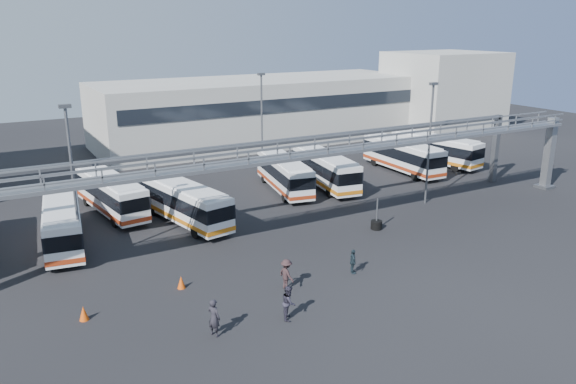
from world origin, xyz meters
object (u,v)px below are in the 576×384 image
bus_9 (435,149)px  pedestrian_a (214,318)px  bus_5 (284,173)px  bus_8 (403,155)px  bus_6 (325,168)px  pedestrian_d (353,262)px  light_pole_back (262,119)px  light_pole_left (73,178)px  pedestrian_c (287,274)px  cone_right (181,282)px  light_pole_mid (430,137)px  tire_stack (376,224)px  bus_2 (111,193)px  bus_3 (184,202)px  pedestrian_b (289,302)px  bus_1 (62,222)px  cone_left (84,313)px

bus_9 → pedestrian_a: (-34.42, -20.96, -0.78)m
bus_5 → pedestrian_a: 25.28m
bus_8 → bus_9: (5.17, 0.69, -0.02)m
bus_6 → pedestrian_d: (-9.06, -17.04, -0.98)m
light_pole_back → pedestrian_a: bearing=-121.4°
light_pole_left → pedestrian_c: (9.66, -9.33, -4.82)m
bus_9 → cone_right: bearing=-166.8°
bus_6 → light_pole_mid: bearing=-52.6°
pedestrian_c → pedestrian_d: (4.56, -0.20, -0.13)m
pedestrian_d → cone_right: bearing=92.4°
light_pole_mid → pedestrian_d: bearing=-148.3°
bus_5 → pedestrian_d: (-5.05, -17.69, -0.91)m
light_pole_mid → tire_stack: (-7.66, -3.05, -5.32)m
bus_2 → pedestrian_c: size_ratio=5.74×
bus_3 → bus_8: size_ratio=0.99×
bus_6 → bus_8: size_ratio=1.01×
pedestrian_b → pedestrian_a: bearing=116.0°
bus_1 → tire_stack: (20.79, -8.12, -1.30)m
cone_left → cone_right: size_ratio=1.03×
light_pole_left → pedestrian_d: bearing=-33.8°
light_pole_back → pedestrian_c: light_pole_back is taller
tire_stack → cone_left: bearing=-171.5°
pedestrian_c → tire_stack: 11.92m
bus_2 → cone_right: bearing=-96.2°
cone_left → bus_5: bearing=37.0°
pedestrian_a → light_pole_back: bearing=-56.2°
bus_3 → bus_1: bearing=170.8°
bus_9 → tire_stack: 22.36m
bus_5 → bus_8: bus_8 is taller
light_pole_back → tire_stack: size_ratio=4.26×
pedestrian_a → pedestrian_c: size_ratio=1.08×
pedestrian_c → pedestrian_a: bearing=107.8°
bus_5 → pedestrian_b: bus_5 is taller
pedestrian_a → cone_right: (0.30, 5.76, -0.60)m
bus_9 → bus_8: bearing=176.8°
light_pole_mid → cone_left: light_pole_mid is taller
pedestrian_a → bus_9: bearing=-83.5°
pedestrian_c → bus_3: bearing=-2.6°
pedestrian_d → bus_5: bearing=4.7°
light_pole_mid → pedestrian_a: (-23.92, -11.03, -4.75)m
light_pole_mid → cone_right: (-23.62, -5.27, -5.35)m
light_pole_back → bus_6: (3.28, -6.48, -3.96)m
bus_5 → bus_6: bus_6 is taller
pedestrian_a → light_pole_mid: bearing=-90.0°
cone_right → pedestrian_a: bearing=-92.9°
light_pole_back → cone_right: bearing=-127.6°
cone_right → bus_8: bearing=26.6°
bus_5 → cone_left: 25.71m
light_pole_back → tire_stack: bearing=-88.9°
bus_1 → bus_8: bus_8 is taller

